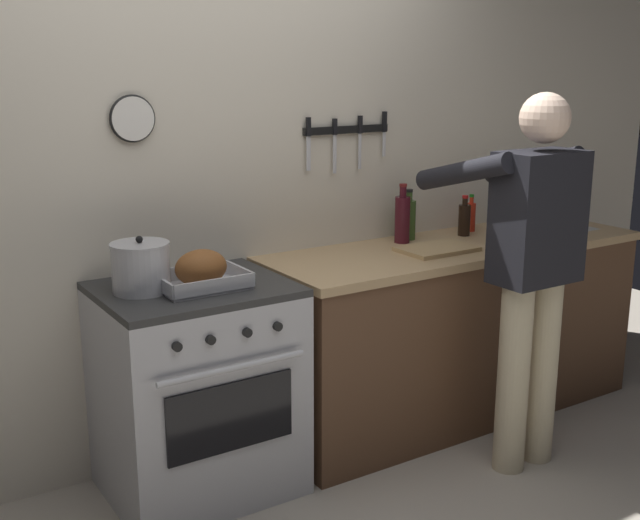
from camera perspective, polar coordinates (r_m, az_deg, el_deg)
wall_back at (r=3.57m, az=-8.47°, el=6.22°), size 6.00×0.13×2.60m
counter_block at (r=4.13m, az=9.67°, el=-4.81°), size 2.03×0.65×0.90m
stove at (r=3.39m, az=-8.81°, el=-9.18°), size 0.76×0.67×0.90m
person_cook at (r=3.53m, az=14.98°, el=0.04°), size 0.51×0.63×1.66m
roasting_pan at (r=3.18m, az=-8.55°, el=-0.85°), size 0.35×0.26×0.16m
stock_pot at (r=3.17m, az=-12.77°, el=-0.51°), size 0.23×0.23×0.22m
cutting_board at (r=3.82m, az=8.41°, el=0.79°), size 0.36×0.24×0.02m
bottle_wine_red at (r=3.96m, az=5.95°, el=3.01°), size 0.08×0.08×0.30m
bottle_hot_sauce at (r=4.29m, az=10.80°, el=3.13°), size 0.05×0.05×0.20m
bottle_olive_oil at (r=4.04m, az=6.40°, el=2.98°), size 0.07×0.07×0.26m
bottle_soy_sauce at (r=4.18m, az=10.34°, el=2.92°), size 0.06×0.06×0.21m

